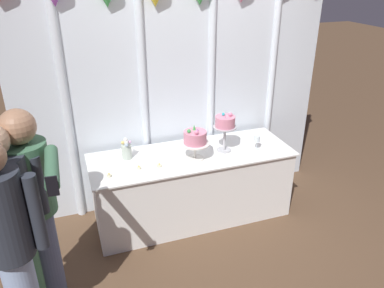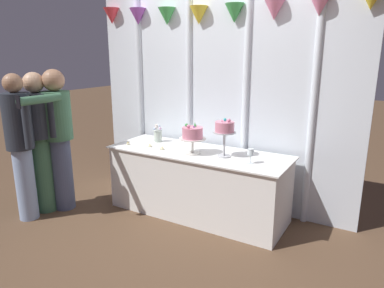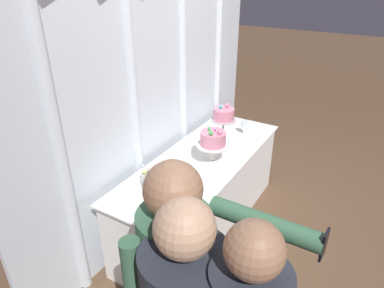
{
  "view_description": "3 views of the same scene",
  "coord_description": "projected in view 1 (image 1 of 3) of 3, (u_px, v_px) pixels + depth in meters",
  "views": [
    {
      "loc": [
        -1.11,
        -3.04,
        2.44
      ],
      "look_at": [
        -0.03,
        0.03,
        0.88
      ],
      "focal_mm": 35.35,
      "sensor_mm": 36.0,
      "label": 1
    },
    {
      "loc": [
        1.8,
        -3.09,
        1.79
      ],
      "look_at": [
        -0.08,
        0.12,
        0.8
      ],
      "focal_mm": 32.66,
      "sensor_mm": 36.0,
      "label": 2
    },
    {
      "loc": [
        -2.33,
        -1.19,
        2.26
      ],
      "look_at": [
        -0.0,
        0.21,
        0.85
      ],
      "focal_mm": 32.16,
      "sensor_mm": 36.0,
      "label": 3
    }
  ],
  "objects": [
    {
      "name": "guest_girl_blue_dress",
      "position": [
        34.0,
        204.0,
        2.68
      ],
      "size": [
        0.45,
        0.77,
        1.61
      ],
      "color": "#4C5675",
      "rests_on": "ground_plane"
    },
    {
      "name": "ground_plane",
      "position": [
        195.0,
        220.0,
        3.98
      ],
      "size": [
        24.0,
        24.0,
        0.0
      ],
      "primitive_type": "plane",
      "color": "brown"
    },
    {
      "name": "tealight_near_right",
      "position": [
        159.0,
        166.0,
        3.51
      ],
      "size": [
        0.05,
        0.05,
        0.04
      ],
      "color": "beige",
      "rests_on": "cake_table"
    },
    {
      "name": "tealight_far_left",
      "position": [
        109.0,
        176.0,
        3.34
      ],
      "size": [
        0.04,
        0.04,
        0.04
      ],
      "color": "beige",
      "rests_on": "cake_table"
    },
    {
      "name": "cake_table",
      "position": [
        192.0,
        186.0,
        3.9
      ],
      "size": [
        2.02,
        0.72,
        0.74
      ],
      "color": "white",
      "rests_on": "ground_plane"
    },
    {
      "name": "tealight_near_left",
      "position": [
        139.0,
        168.0,
        3.47
      ],
      "size": [
        0.04,
        0.04,
        0.04
      ],
      "color": "beige",
      "rests_on": "cake_table"
    },
    {
      "name": "draped_curtain",
      "position": [
        177.0,
        77.0,
        3.83
      ],
      "size": [
        3.26,
        0.21,
        2.54
      ],
      "color": "silver",
      "rests_on": "ground_plane"
    },
    {
      "name": "wine_glass",
      "position": [
        257.0,
        139.0,
        3.8
      ],
      "size": [
        0.06,
        0.06,
        0.15
      ],
      "color": "silver",
      "rests_on": "cake_table"
    },
    {
      "name": "cake_display_nearleft",
      "position": [
        195.0,
        139.0,
        3.56
      ],
      "size": [
        0.29,
        0.29,
        0.34
      ],
      "color": "silver",
      "rests_on": "cake_table"
    },
    {
      "name": "cake_display_nearright",
      "position": [
        225.0,
        124.0,
        3.69
      ],
      "size": [
        0.23,
        0.23,
        0.41
      ],
      "color": "#B2B2B7",
      "rests_on": "cake_table"
    },
    {
      "name": "flower_vase",
      "position": [
        127.0,
        150.0,
        3.62
      ],
      "size": [
        0.1,
        0.13,
        0.22
      ],
      "color": "#B2C1B2",
      "rests_on": "cake_table"
    },
    {
      "name": "guest_man_dark_suit",
      "position": [
        10.0,
        244.0,
        2.32
      ],
      "size": [
        0.45,
        0.31,
        1.58
      ],
      "color": "#93ADD6",
      "rests_on": "ground_plane"
    },
    {
      "name": "guest_man_pink_jacket",
      "position": [
        11.0,
        224.0,
        2.54
      ],
      "size": [
        0.51,
        0.39,
        1.58
      ],
      "color": "#3D6B4C",
      "rests_on": "ground_plane"
    }
  ]
}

